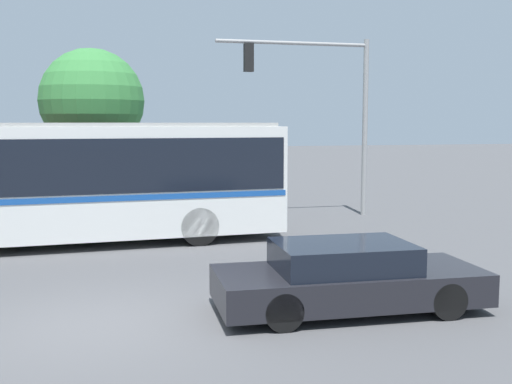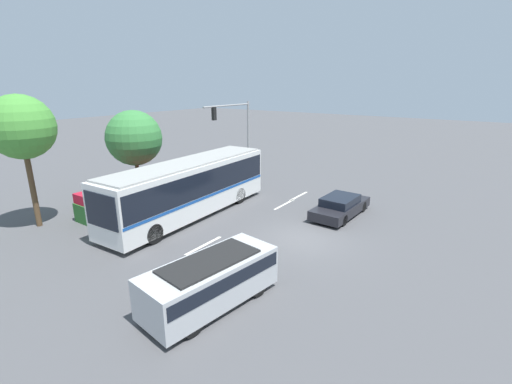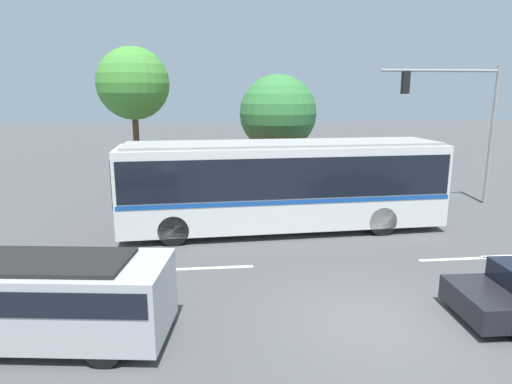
% 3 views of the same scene
% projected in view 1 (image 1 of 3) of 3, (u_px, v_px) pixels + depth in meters
% --- Properties ---
extents(ground_plane, '(140.00, 140.00, 0.00)m').
position_uv_depth(ground_plane, '(99.00, 324.00, 9.77)').
color(ground_plane, '#4C4C4F').
extents(city_bus, '(11.47, 3.06, 3.18)m').
position_uv_depth(city_bus, '(65.00, 176.00, 15.96)').
color(city_bus, silver).
rests_on(city_bus, ground).
extents(sedan_foreground, '(4.59, 1.99, 1.17)m').
position_uv_depth(sedan_foreground, '(347.00, 278.00, 10.45)').
color(sedan_foreground, black).
rests_on(sedan_foreground, ground).
extents(traffic_light_pole, '(5.26, 0.24, 5.97)m').
position_uv_depth(traffic_light_pole, '(328.00, 97.00, 20.60)').
color(traffic_light_pole, gray).
rests_on(traffic_light_pole, ground).
extents(flowering_hedge, '(6.52, 1.17, 1.61)m').
position_uv_depth(flowering_hedge, '(34.00, 198.00, 19.60)').
color(flowering_hedge, '#286028').
rests_on(flowering_hedge, ground).
extents(street_tree_centre, '(3.58, 3.58, 5.72)m').
position_uv_depth(street_tree_centre, '(92.00, 101.00, 21.23)').
color(street_tree_centre, brown).
rests_on(street_tree_centre, ground).
extents(lane_stripe_mid, '(2.40, 0.16, 0.01)m').
position_uv_depth(lane_stripe_mid, '(278.00, 263.00, 13.96)').
color(lane_stripe_mid, silver).
rests_on(lane_stripe_mid, ground).
extents(lane_stripe_far, '(2.40, 0.16, 0.01)m').
position_uv_depth(lane_stripe_far, '(359.00, 258.00, 14.53)').
color(lane_stripe_far, silver).
rests_on(lane_stripe_far, ground).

